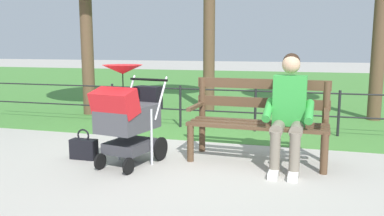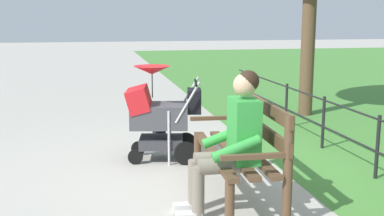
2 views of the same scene
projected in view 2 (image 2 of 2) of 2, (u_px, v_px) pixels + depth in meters
name	position (u px, v px, depth m)	size (l,w,h in m)	color
ground_plane	(210.00, 171.00, 5.47)	(60.00, 60.00, 0.00)	#ADA89E
park_bench	(244.00, 144.00, 4.58)	(1.62, 0.66, 0.96)	brown
person_on_bench	(232.00, 139.00, 4.17)	(0.55, 0.74, 1.28)	slate
stroller	(159.00, 112.00, 5.79)	(0.65, 0.95, 1.15)	black
handbag	(159.00, 137.00, 6.50)	(0.32, 0.14, 0.37)	black
park_fence	(371.00, 138.00, 5.24)	(8.75, 0.04, 0.70)	black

